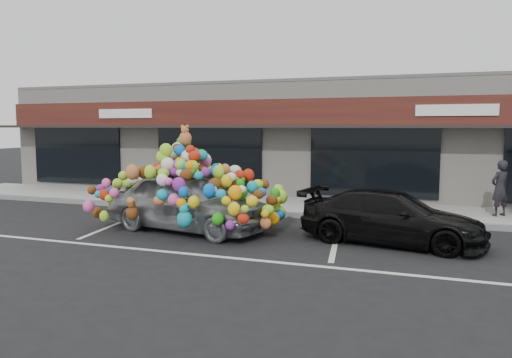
% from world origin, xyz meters
% --- Properties ---
extents(ground, '(90.00, 90.00, 0.00)m').
position_xyz_m(ground, '(0.00, 0.00, 0.00)').
color(ground, black).
rests_on(ground, ground).
extents(shop_building, '(24.00, 7.20, 4.31)m').
position_xyz_m(shop_building, '(0.00, 8.44, 2.16)').
color(shop_building, beige).
rests_on(shop_building, ground).
extents(sidewalk, '(26.00, 3.00, 0.15)m').
position_xyz_m(sidewalk, '(0.00, 4.00, 0.07)').
color(sidewalk, '#9B9A95').
rests_on(sidewalk, ground).
extents(kerb, '(26.00, 0.18, 0.16)m').
position_xyz_m(kerb, '(0.00, 2.50, 0.07)').
color(kerb, slate).
rests_on(kerb, ground).
extents(parking_stripe_left, '(0.73, 4.37, 0.01)m').
position_xyz_m(parking_stripe_left, '(-3.20, 0.20, 0.00)').
color(parking_stripe_left, silver).
rests_on(parking_stripe_left, ground).
extents(parking_stripe_mid, '(0.73, 4.37, 0.01)m').
position_xyz_m(parking_stripe_mid, '(2.80, 0.20, 0.00)').
color(parking_stripe_mid, silver).
rests_on(parking_stripe_mid, ground).
extents(lane_line, '(14.00, 0.12, 0.01)m').
position_xyz_m(lane_line, '(2.00, -2.30, 0.00)').
color(lane_line, silver).
rests_on(lane_line, ground).
extents(toy_car, '(3.16, 4.95, 2.72)m').
position_xyz_m(toy_car, '(-0.93, -0.19, 0.92)').
color(toy_car, '#A8AFB3').
rests_on(toy_car, ground).
extents(black_sedan, '(2.33, 4.34, 1.19)m').
position_xyz_m(black_sedan, '(4.06, 0.12, 0.60)').
color(black_sedan, black).
rests_on(black_sedan, ground).
extents(pedestrian_a, '(0.68, 0.66, 1.57)m').
position_xyz_m(pedestrian_a, '(6.67, 3.89, 0.93)').
color(pedestrian_a, black).
rests_on(pedestrian_a, sidewalk).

